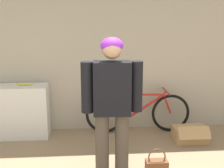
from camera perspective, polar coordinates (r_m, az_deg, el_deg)
name	(u,v)px	position (r m, az deg, el deg)	size (l,w,h in m)	color
wall_back	(95,52)	(5.10, -3.20, 5.80)	(8.00, 0.07, 2.60)	#B7AD99
side_shelf	(20,111)	(5.14, -16.46, -4.79)	(0.89, 0.43, 0.83)	white
person	(112,100)	(3.52, 0.00, -2.93)	(0.69, 0.25, 1.68)	#4C4238
bicycle	(138,112)	(5.13, 4.76, -5.18)	(1.71, 0.46, 0.70)	black
banana	(25,84)	(5.03, -15.59, -0.03)	(0.28, 0.08, 0.04)	#EAD64C
cardboard_box	(190,134)	(4.99, 14.09, -8.90)	(0.50, 0.44, 0.29)	tan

